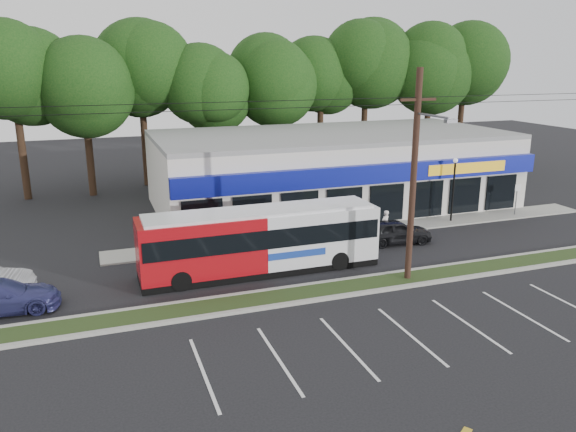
% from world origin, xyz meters
% --- Properties ---
extents(ground, '(120.00, 120.00, 0.00)m').
position_xyz_m(ground, '(0.00, 0.00, 0.00)').
color(ground, black).
rests_on(ground, ground).
extents(grass_strip, '(40.00, 1.60, 0.12)m').
position_xyz_m(grass_strip, '(0.00, 1.00, 0.06)').
color(grass_strip, '#293917').
rests_on(grass_strip, ground).
extents(curb_south, '(40.00, 0.25, 0.14)m').
position_xyz_m(curb_south, '(0.00, 0.15, 0.07)').
color(curb_south, '#9E9E93').
rests_on(curb_south, ground).
extents(curb_north, '(40.00, 0.25, 0.14)m').
position_xyz_m(curb_north, '(0.00, 1.85, 0.07)').
color(curb_north, '#9E9E93').
rests_on(curb_north, ground).
extents(sidewalk, '(32.00, 2.20, 0.10)m').
position_xyz_m(sidewalk, '(5.00, 9.00, 0.05)').
color(sidewalk, '#9E9E93').
rests_on(sidewalk, ground).
extents(strip_mall, '(25.00, 12.55, 5.30)m').
position_xyz_m(strip_mall, '(5.50, 15.91, 2.65)').
color(strip_mall, silver).
rests_on(strip_mall, ground).
extents(utility_pole, '(50.00, 2.77, 10.00)m').
position_xyz_m(utility_pole, '(2.83, 0.93, 5.41)').
color(utility_pole, black).
rests_on(utility_pole, ground).
extents(lamp_post, '(0.30, 0.30, 4.25)m').
position_xyz_m(lamp_post, '(11.00, 8.80, 2.67)').
color(lamp_post, black).
rests_on(lamp_post, ground).
extents(sign_post, '(0.45, 0.10, 2.23)m').
position_xyz_m(sign_post, '(16.00, 8.57, 1.56)').
color(sign_post, '#59595E').
rests_on(sign_post, ground).
extents(tree_line, '(46.76, 6.76, 11.83)m').
position_xyz_m(tree_line, '(4.00, 26.00, 8.42)').
color(tree_line, black).
rests_on(tree_line, ground).
extents(metrobus, '(12.02, 2.57, 3.23)m').
position_xyz_m(metrobus, '(-3.35, 4.50, 1.71)').
color(metrobus, '#A50C13').
rests_on(metrobus, ground).
extents(car_dark, '(4.31, 2.11, 1.41)m').
position_xyz_m(car_dark, '(5.33, 6.19, 0.71)').
color(car_dark, black).
rests_on(car_dark, ground).
extents(pedestrian_a, '(0.73, 0.61, 1.70)m').
position_xyz_m(pedestrian_a, '(5.24, 7.29, 0.85)').
color(pedestrian_a, white).
rests_on(pedestrian_a, ground).
extents(pedestrian_b, '(0.89, 0.72, 1.73)m').
position_xyz_m(pedestrian_b, '(3.42, 7.58, 0.86)').
color(pedestrian_b, '#B4A8A2').
rests_on(pedestrian_b, ground).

